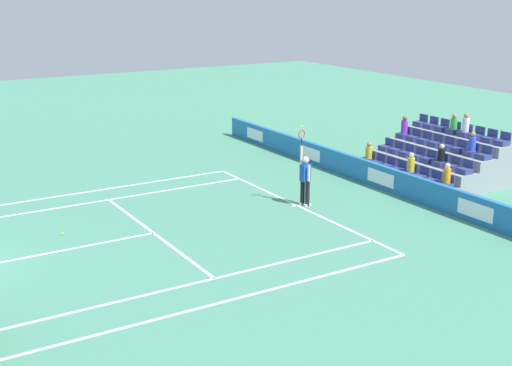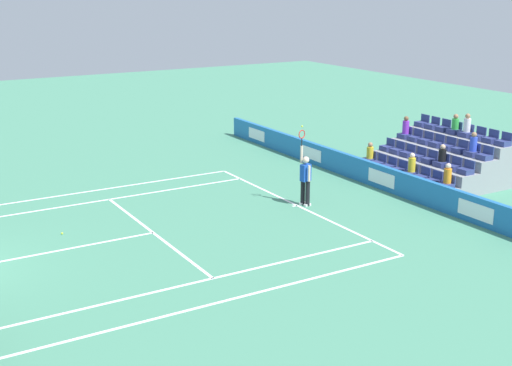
{
  "view_description": "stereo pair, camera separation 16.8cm",
  "coord_description": "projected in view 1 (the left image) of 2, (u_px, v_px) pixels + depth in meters",
  "views": [
    {
      "loc": [
        -19.26,
        1.47,
        7.55
      ],
      "look_at": [
        -0.05,
        -10.16,
        1.1
      ],
      "focal_mm": 48.55,
      "sensor_mm": 36.0,
      "label": 1
    },
    {
      "loc": [
        -19.35,
        1.33,
        7.55
      ],
      "look_at": [
        -0.05,
        -10.16,
        1.1
      ],
      "focal_mm": 48.55,
      "sensor_mm": 36.0,
      "label": 2
    }
  ],
  "objects": [
    {
      "name": "line_doubles_sideline_right",
      "position": [
        224.0,
        302.0,
        17.1
      ],
      "size": [
        0.1,
        11.89,
        0.01
      ],
      "primitive_type": "cube",
      "color": "white",
      "rests_on": "ground"
    },
    {
      "name": "sponsor_barrier",
      "position": [
        383.0,
        177.0,
        26.42
      ],
      "size": [
        23.2,
        0.22,
        0.92
      ],
      "color": "#1E66AD",
      "rests_on": "ground"
    },
    {
      "name": "line_service",
      "position": [
        153.0,
        233.0,
        21.84
      ],
      "size": [
        8.23,
        0.1,
        0.01
      ],
      "primitive_type": "cube",
      "color": "white",
      "rests_on": "ground"
    },
    {
      "name": "line_singles_sideline_left",
      "position": [
        97.0,
        202.0,
        25.0
      ],
      "size": [
        0.1,
        11.89,
        0.01
      ],
      "primitive_type": "cube",
      "color": "white",
      "rests_on": "ground"
    },
    {
      "name": "tennis_player",
      "position": [
        305.0,
        178.0,
        24.36
      ],
      "size": [
        0.53,
        0.39,
        2.85
      ],
      "color": "black",
      "rests_on": "ground"
    },
    {
      "name": "line_baseline",
      "position": [
        297.0,
        205.0,
        24.57
      ],
      "size": [
        10.97,
        0.1,
        0.01
      ],
      "primitive_type": "cube",
      "color": "white",
      "rests_on": "ground"
    },
    {
      "name": "line_singles_sideline_right",
      "position": [
        199.0,
        282.0,
        18.23
      ],
      "size": [
        0.1,
        11.89,
        0.01
      ],
      "primitive_type": "cube",
      "color": "white",
      "rests_on": "ground"
    },
    {
      "name": "line_centre_mark",
      "position": [
        294.0,
        206.0,
        24.52
      ],
      "size": [
        0.1,
        0.2,
        0.01
      ],
      "primitive_type": "cube",
      "color": "white",
      "rests_on": "ground"
    },
    {
      "name": "loose_tennis_ball",
      "position": [
        62.0,
        234.0,
        21.67
      ],
      "size": [
        0.07,
        0.07,
        0.07
      ],
      "primitive_type": "sphere",
      "color": "#D1E533",
      "rests_on": "ground"
    },
    {
      "name": "line_centre_service",
      "position": [
        52.0,
        252.0,
        20.25
      ],
      "size": [
        0.1,
        6.4,
        0.01
      ],
      "primitive_type": "cube",
      "color": "white",
      "rests_on": "ground"
    },
    {
      "name": "line_doubles_sideline_left",
      "position": [
        85.0,
        192.0,
        26.12
      ],
      "size": [
        0.1,
        11.89,
        0.01
      ],
      "primitive_type": "cube",
      "color": "white",
      "rests_on": "ground"
    },
    {
      "name": "stadium_stand",
      "position": [
        439.0,
        162.0,
        27.82
      ],
      "size": [
        4.96,
        3.8,
        2.62
      ],
      "color": "gray",
      "rests_on": "ground"
    }
  ]
}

